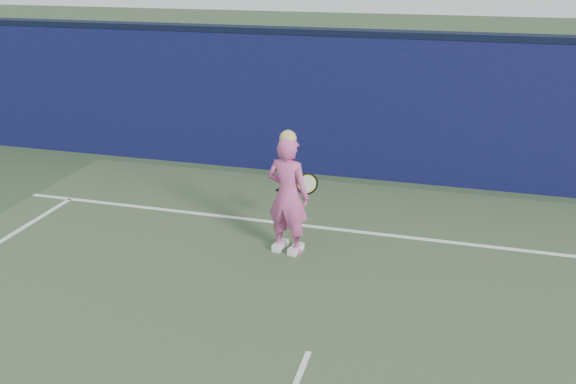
% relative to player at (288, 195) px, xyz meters
% --- Properties ---
extents(backstop_wall, '(24.00, 0.40, 2.50)m').
position_rel_player_xyz_m(backstop_wall, '(0.82, 3.34, 0.43)').
color(backstop_wall, '#0B0D33').
rests_on(backstop_wall, ground).
extents(wall_cap, '(24.00, 0.42, 0.10)m').
position_rel_player_xyz_m(wall_cap, '(0.82, 3.34, 1.73)').
color(wall_cap, black).
rests_on(wall_cap, backstop_wall).
extents(player, '(0.66, 0.51, 1.71)m').
position_rel_player_xyz_m(player, '(0.00, 0.00, 0.00)').
color(player, '#CC4F90').
rests_on(player, ground).
extents(racket, '(0.60, 0.19, 0.32)m').
position_rel_player_xyz_m(racket, '(0.11, 0.49, -0.01)').
color(racket, black).
rests_on(racket, ground).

